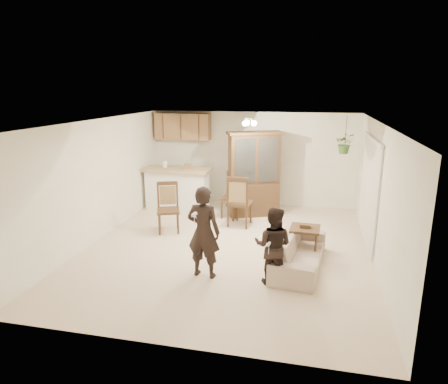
% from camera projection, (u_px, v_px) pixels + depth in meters
% --- Properties ---
extents(floor, '(6.50, 6.50, 0.00)m').
position_uv_depth(floor, '(227.00, 247.00, 8.02)').
color(floor, beige).
rests_on(floor, ground).
extents(ceiling, '(5.50, 6.50, 0.02)m').
position_uv_depth(ceiling, '(228.00, 122.00, 7.39)').
color(ceiling, white).
rests_on(ceiling, wall_back).
extents(wall_back, '(5.50, 0.02, 2.50)m').
position_uv_depth(wall_back, '(253.00, 159.00, 10.77)').
color(wall_back, white).
rests_on(wall_back, ground).
extents(wall_front, '(5.50, 0.02, 2.50)m').
position_uv_depth(wall_front, '(169.00, 253.00, 4.64)').
color(wall_front, white).
rests_on(wall_front, ground).
extents(wall_left, '(0.02, 6.50, 2.50)m').
position_uv_depth(wall_left, '(98.00, 180.00, 8.29)').
color(wall_left, white).
rests_on(wall_left, ground).
extents(wall_right, '(0.02, 6.50, 2.50)m').
position_uv_depth(wall_right, '(378.00, 195.00, 7.13)').
color(wall_right, white).
rests_on(wall_right, ground).
extents(breakfast_bar, '(1.60, 0.55, 1.00)m').
position_uv_depth(breakfast_bar, '(178.00, 190.00, 10.50)').
color(breakfast_bar, white).
rests_on(breakfast_bar, floor).
extents(bar_top, '(1.75, 0.70, 0.08)m').
position_uv_depth(bar_top, '(177.00, 170.00, 10.36)').
color(bar_top, tan).
rests_on(bar_top, breakfast_bar).
extents(upper_cabinets, '(1.50, 0.34, 0.70)m').
position_uv_depth(upper_cabinets, '(183.00, 126.00, 10.79)').
color(upper_cabinets, brown).
rests_on(upper_cabinets, wall_back).
extents(vertical_blinds, '(0.06, 2.30, 2.10)m').
position_uv_depth(vertical_blinds, '(368.00, 191.00, 8.02)').
color(vertical_blinds, beige).
rests_on(vertical_blinds, wall_right).
extents(ceiling_fixture, '(0.36, 0.36, 0.20)m').
position_uv_depth(ceiling_fixture, '(249.00, 122.00, 8.50)').
color(ceiling_fixture, '#FFF2BF').
rests_on(ceiling_fixture, ceiling).
extents(hanging_plant, '(0.43, 0.37, 0.48)m').
position_uv_depth(hanging_plant, '(345.00, 143.00, 9.33)').
color(hanging_plant, '#305E25').
rests_on(hanging_plant, ceiling).
extents(plant_cord, '(0.01, 0.01, 0.65)m').
position_uv_depth(plant_cord, '(346.00, 129.00, 9.25)').
color(plant_cord, black).
rests_on(plant_cord, ceiling).
extents(sofa, '(0.93, 1.94, 0.73)m').
position_uv_depth(sofa, '(300.00, 248.00, 7.08)').
color(sofa, beige).
rests_on(sofa, floor).
extents(adult, '(0.70, 0.51, 1.80)m').
position_uv_depth(adult, '(203.00, 226.00, 6.60)').
color(adult, black).
rests_on(adult, floor).
extents(child, '(0.71, 0.59, 1.35)m').
position_uv_depth(child, '(273.00, 244.00, 6.41)').
color(child, black).
rests_on(child, floor).
extents(china_hutch, '(1.42, 0.99, 2.09)m').
position_uv_depth(china_hutch, '(254.00, 175.00, 9.84)').
color(china_hutch, '#322012').
rests_on(china_hutch, floor).
extents(side_table, '(0.57, 0.57, 0.66)m').
position_uv_depth(side_table, '(304.00, 242.00, 7.49)').
color(side_table, '#322012').
rests_on(side_table, floor).
extents(chair_bar, '(0.63, 0.63, 1.10)m').
position_uv_depth(chair_bar, '(169.00, 218.00, 8.84)').
color(chair_bar, '#322012').
rests_on(chair_bar, floor).
extents(chair_hutch_left, '(0.57, 0.57, 1.12)m').
position_uv_depth(chair_hutch_left, '(232.00, 205.00, 9.83)').
color(chair_hutch_left, '#322012').
rests_on(chair_hutch_left, floor).
extents(chair_hutch_right, '(0.56, 0.56, 1.19)m').
position_uv_depth(chair_hutch_right, '(240.00, 211.00, 9.26)').
color(chair_hutch_right, '#322012').
rests_on(chair_hutch_right, floor).
extents(controller_adult, '(0.06, 0.14, 0.04)m').
position_uv_depth(controller_adult, '(194.00, 214.00, 6.19)').
color(controller_adult, white).
rests_on(controller_adult, adult).
extents(controller_child, '(0.05, 0.12, 0.03)m').
position_uv_depth(controller_child, '(269.00, 244.00, 6.10)').
color(controller_child, white).
rests_on(controller_child, child).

